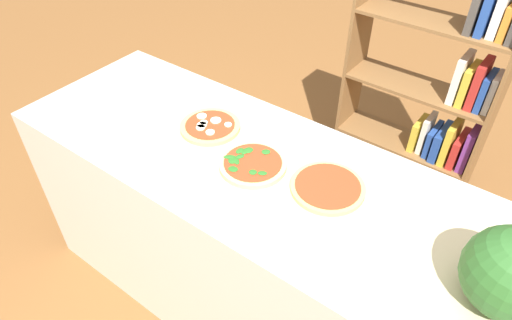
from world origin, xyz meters
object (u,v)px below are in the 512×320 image
at_px(pizza_plain_2, 328,187).
at_px(bookshelf, 438,103).
at_px(watermelon, 512,274).
at_px(pizza_spinach_1, 252,164).
at_px(pizza_mozzarella_0, 210,126).

height_order(pizza_plain_2, bookshelf, bookshelf).
bearing_deg(bookshelf, watermelon, -66.55).
bearing_deg(pizza_plain_2, watermelon, -10.68).
bearing_deg(pizza_plain_2, pizza_spinach_1, -168.31).
relative_size(pizza_plain_2, bookshelf, 0.18).
relative_size(pizza_mozzarella_0, bookshelf, 0.16).
relative_size(pizza_spinach_1, pizza_plain_2, 0.96).
height_order(pizza_mozzarella_0, pizza_spinach_1, pizza_spinach_1).
bearing_deg(pizza_spinach_1, watermelon, -3.47).
bearing_deg(watermelon, pizza_mozzarella_0, 173.14).
relative_size(pizza_spinach_1, bookshelf, 0.17).
distance_m(pizza_mozzarella_0, pizza_spinach_1, 0.31).
xyz_separation_m(pizza_mozzarella_0, pizza_plain_2, (0.59, -0.03, -0.00)).
distance_m(pizza_mozzarella_0, pizza_plain_2, 0.59).
distance_m(watermelon, bookshelf, 1.46).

